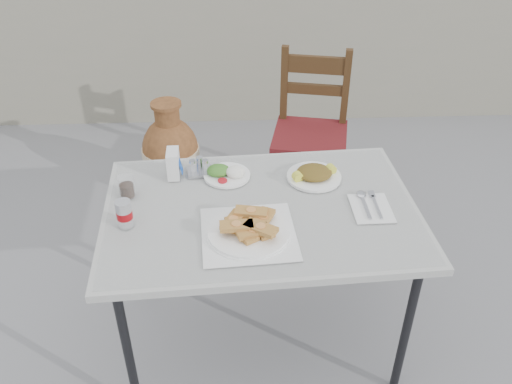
{
  "coord_description": "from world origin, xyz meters",
  "views": [
    {
      "loc": [
        0.01,
        -1.64,
        2.05
      ],
      "look_at": [
        0.09,
        0.16,
        0.81
      ],
      "focal_mm": 38.0,
      "sensor_mm": 36.0,
      "label": 1
    }
  ],
  "objects_px": {
    "chair": "(311,132)",
    "cafe_table": "(261,218)",
    "salad_rice_plate": "(226,173)",
    "terracotta_urn": "(171,152)",
    "salad_chopped_plate": "(314,174)",
    "condiment_caddy": "(200,168)",
    "cola_glass": "(127,188)",
    "soda_can": "(124,214)",
    "napkin_holder": "(173,164)",
    "pide_plate": "(249,227)"
  },
  "relations": [
    {
      "from": "condiment_caddy",
      "to": "terracotta_urn",
      "type": "xyz_separation_m",
      "value": [
        -0.25,
        1.0,
        -0.5
      ]
    },
    {
      "from": "soda_can",
      "to": "cola_glass",
      "type": "height_order",
      "value": "soda_can"
    },
    {
      "from": "cola_glass",
      "to": "pide_plate",
      "type": "bearing_deg",
      "value": -29.02
    },
    {
      "from": "salad_chopped_plate",
      "to": "condiment_caddy",
      "type": "bearing_deg",
      "value": 172.97
    },
    {
      "from": "cafe_table",
      "to": "salad_rice_plate",
      "type": "height_order",
      "value": "salad_rice_plate"
    },
    {
      "from": "cafe_table",
      "to": "terracotta_urn",
      "type": "height_order",
      "value": "cafe_table"
    },
    {
      "from": "pide_plate",
      "to": "condiment_caddy",
      "type": "bearing_deg",
      "value": 114.82
    },
    {
      "from": "chair",
      "to": "terracotta_urn",
      "type": "bearing_deg",
      "value": -178.32
    },
    {
      "from": "cafe_table",
      "to": "cola_glass",
      "type": "height_order",
      "value": "cola_glass"
    },
    {
      "from": "salad_rice_plate",
      "to": "chair",
      "type": "distance_m",
      "value": 1.05
    },
    {
      "from": "condiment_caddy",
      "to": "napkin_holder",
      "type": "bearing_deg",
      "value": -173.31
    },
    {
      "from": "salad_rice_plate",
      "to": "condiment_caddy",
      "type": "relative_size",
      "value": 1.71
    },
    {
      "from": "salad_chopped_plate",
      "to": "condiment_caddy",
      "type": "relative_size",
      "value": 1.98
    },
    {
      "from": "soda_can",
      "to": "cafe_table",
      "type": "bearing_deg",
      "value": 9.76
    },
    {
      "from": "salad_rice_plate",
      "to": "terracotta_urn",
      "type": "xyz_separation_m",
      "value": [
        -0.37,
        1.03,
        -0.49
      ]
    },
    {
      "from": "soda_can",
      "to": "chair",
      "type": "distance_m",
      "value": 1.53
    },
    {
      "from": "soda_can",
      "to": "condiment_caddy",
      "type": "relative_size",
      "value": 0.92
    },
    {
      "from": "napkin_holder",
      "to": "pide_plate",
      "type": "bearing_deg",
      "value": -55.03
    },
    {
      "from": "cafe_table",
      "to": "salad_chopped_plate",
      "type": "xyz_separation_m",
      "value": [
        0.24,
        0.21,
        0.07
      ]
    },
    {
      "from": "chair",
      "to": "cafe_table",
      "type": "bearing_deg",
      "value": -96.09
    },
    {
      "from": "pide_plate",
      "to": "condiment_caddy",
      "type": "xyz_separation_m",
      "value": [
        -0.2,
        0.43,
        -0.01
      ]
    },
    {
      "from": "cola_glass",
      "to": "napkin_holder",
      "type": "bearing_deg",
      "value": 39.25
    },
    {
      "from": "salad_rice_plate",
      "to": "cafe_table",
      "type": "bearing_deg",
      "value": -59.6
    },
    {
      "from": "cafe_table",
      "to": "chair",
      "type": "height_order",
      "value": "chair"
    },
    {
      "from": "pide_plate",
      "to": "chair",
      "type": "relative_size",
      "value": 0.39
    },
    {
      "from": "salad_chopped_plate",
      "to": "soda_can",
      "type": "bearing_deg",
      "value": -158.79
    },
    {
      "from": "terracotta_urn",
      "to": "salad_rice_plate",
      "type": "bearing_deg",
      "value": -70.19
    },
    {
      "from": "napkin_holder",
      "to": "salad_chopped_plate",
      "type": "bearing_deg",
      "value": -6.07
    },
    {
      "from": "soda_can",
      "to": "napkin_holder",
      "type": "bearing_deg",
      "value": 65.43
    },
    {
      "from": "soda_can",
      "to": "napkin_holder",
      "type": "height_order",
      "value": "napkin_holder"
    },
    {
      "from": "condiment_caddy",
      "to": "chair",
      "type": "bearing_deg",
      "value": 53.97
    },
    {
      "from": "pide_plate",
      "to": "soda_can",
      "type": "xyz_separation_m",
      "value": [
        -0.47,
        0.07,
        0.02
      ]
    },
    {
      "from": "salad_rice_plate",
      "to": "salad_chopped_plate",
      "type": "distance_m",
      "value": 0.38
    },
    {
      "from": "salad_chopped_plate",
      "to": "cola_glass",
      "type": "height_order",
      "value": "cola_glass"
    },
    {
      "from": "salad_rice_plate",
      "to": "cola_glass",
      "type": "height_order",
      "value": "cola_glass"
    },
    {
      "from": "salad_chopped_plate",
      "to": "salad_rice_plate",
      "type": "bearing_deg",
      "value": 175.45
    },
    {
      "from": "cafe_table",
      "to": "napkin_holder",
      "type": "bearing_deg",
      "value": 145.16
    },
    {
      "from": "cafe_table",
      "to": "chair",
      "type": "relative_size",
      "value": 1.34
    },
    {
      "from": "pide_plate",
      "to": "salad_rice_plate",
      "type": "bearing_deg",
      "value": 101.72
    },
    {
      "from": "salad_chopped_plate",
      "to": "napkin_holder",
      "type": "bearing_deg",
      "value": 175.45
    },
    {
      "from": "pide_plate",
      "to": "salad_rice_plate",
      "type": "relative_size",
      "value": 1.84
    },
    {
      "from": "cafe_table",
      "to": "salad_chopped_plate",
      "type": "relative_size",
      "value": 5.51
    },
    {
      "from": "cafe_table",
      "to": "terracotta_urn",
      "type": "bearing_deg",
      "value": 111.92
    },
    {
      "from": "chair",
      "to": "cola_glass",
      "type": "bearing_deg",
      "value": -120.21
    },
    {
      "from": "salad_chopped_plate",
      "to": "napkin_holder",
      "type": "distance_m",
      "value": 0.61
    },
    {
      "from": "cola_glass",
      "to": "condiment_caddy",
      "type": "distance_m",
      "value": 0.33
    },
    {
      "from": "cola_glass",
      "to": "condiment_caddy",
      "type": "bearing_deg",
      "value": 28.88
    },
    {
      "from": "salad_rice_plate",
      "to": "salad_chopped_plate",
      "type": "xyz_separation_m",
      "value": [
        0.38,
        -0.03,
        0.0
      ]
    },
    {
      "from": "pide_plate",
      "to": "chair",
      "type": "distance_m",
      "value": 1.38
    },
    {
      "from": "condiment_caddy",
      "to": "soda_can",
      "type": "bearing_deg",
      "value": -126.83
    }
  ]
}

